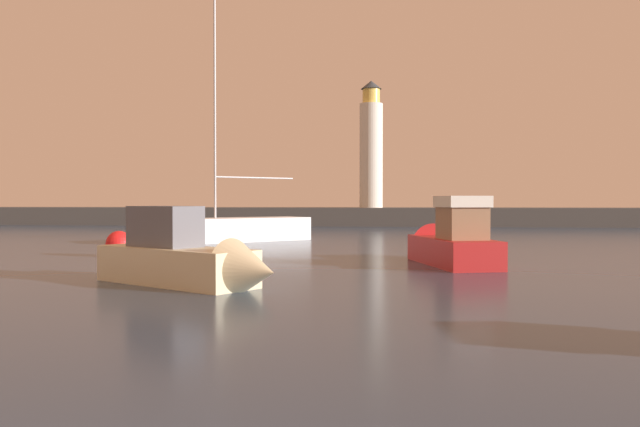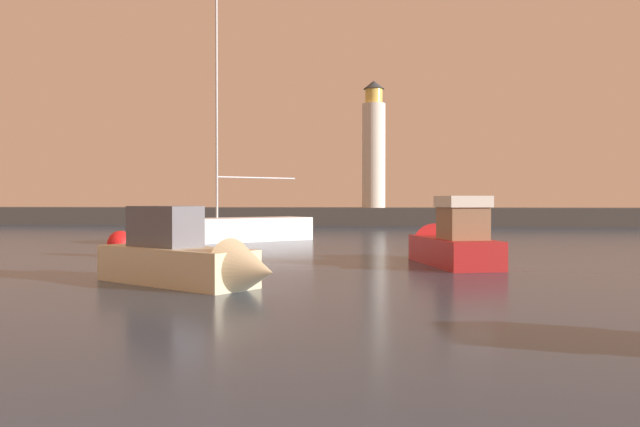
{
  "view_description": "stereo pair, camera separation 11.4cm",
  "coord_description": "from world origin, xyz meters",
  "px_view_note": "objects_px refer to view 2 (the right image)",
  "views": [
    {
      "loc": [
        2.38,
        -2.67,
        2.21
      ],
      "look_at": [
        0.25,
        16.44,
        1.83
      ],
      "focal_mm": 36.71,
      "sensor_mm": 36.0,
      "label": 1
    },
    {
      "loc": [
        2.49,
        -2.65,
        2.21
      ],
      "look_at": [
        0.25,
        16.44,
        1.83
      ],
      "focal_mm": 36.71,
      "sensor_mm": 36.0,
      "label": 2
    }
  ],
  "objects_px": {
    "motorboat_2": "(447,243)",
    "lighthouse": "(374,148)",
    "motorboat_0": "(191,260)",
    "sailboat_moored": "(232,229)",
    "mooring_buoy": "(120,244)"
  },
  "relations": [
    {
      "from": "lighthouse",
      "to": "sailboat_moored",
      "type": "xyz_separation_m",
      "value": [
        -6.79,
        -23.29,
        -6.17
      ]
    },
    {
      "from": "motorboat_2",
      "to": "lighthouse",
      "type": "bearing_deg",
      "value": 96.27
    },
    {
      "from": "lighthouse",
      "to": "mooring_buoy",
      "type": "distance_m",
      "value": 34.72
    },
    {
      "from": "lighthouse",
      "to": "motorboat_2",
      "type": "relative_size",
      "value": 1.77
    },
    {
      "from": "motorboat_0",
      "to": "mooring_buoy",
      "type": "height_order",
      "value": "motorboat_0"
    },
    {
      "from": "motorboat_0",
      "to": "motorboat_2",
      "type": "xyz_separation_m",
      "value": [
        7.04,
        6.98,
        0.03
      ]
    },
    {
      "from": "sailboat_moored",
      "to": "mooring_buoy",
      "type": "height_order",
      "value": "sailboat_moored"
    },
    {
      "from": "mooring_buoy",
      "to": "motorboat_2",
      "type": "bearing_deg",
      "value": -5.84
    },
    {
      "from": "motorboat_0",
      "to": "motorboat_2",
      "type": "distance_m",
      "value": 9.92
    },
    {
      "from": "motorboat_0",
      "to": "lighthouse",
      "type": "bearing_deg",
      "value": 85.45
    },
    {
      "from": "lighthouse",
      "to": "sailboat_moored",
      "type": "distance_m",
      "value": 25.03
    },
    {
      "from": "sailboat_moored",
      "to": "mooring_buoy",
      "type": "relative_size",
      "value": 13.24
    },
    {
      "from": "motorboat_2",
      "to": "motorboat_0",
      "type": "bearing_deg",
      "value": -135.27
    },
    {
      "from": "motorboat_2",
      "to": "mooring_buoy",
      "type": "height_order",
      "value": "motorboat_2"
    },
    {
      "from": "motorboat_2",
      "to": "sailboat_moored",
      "type": "height_order",
      "value": "sailboat_moored"
    }
  ]
}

